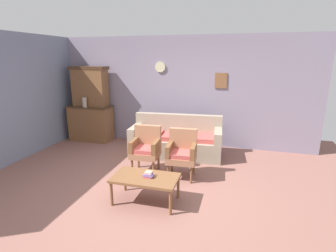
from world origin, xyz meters
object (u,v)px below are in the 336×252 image
object	(u,v)px
coffee_table	(145,179)
side_cabinet	(91,123)
armchair_near_cabinet	(182,151)
armchair_row_middle	(146,147)
book_stack_on_table	(149,175)
vase_on_cabinet	(85,102)
floral_couch	(176,141)

from	to	relation	value
coffee_table	side_cabinet	bearing A→B (deg)	134.24
armchair_near_cabinet	coffee_table	world-z (taller)	armchair_near_cabinet
armchair_row_middle	book_stack_on_table	world-z (taller)	armchair_row_middle
armchair_row_middle	coffee_table	bearing A→B (deg)	-70.37
side_cabinet	vase_on_cabinet	distance (m)	0.62
floral_couch	coffee_table	distance (m)	2.09
side_cabinet	armchair_near_cabinet	size ratio (longest dim) A/B	1.28
vase_on_cabinet	book_stack_on_table	world-z (taller)	vase_on_cabinet
floral_couch	book_stack_on_table	size ratio (longest dim) A/B	13.56
floral_couch	armchair_near_cabinet	size ratio (longest dim) A/B	2.32
side_cabinet	armchair_row_middle	world-z (taller)	side_cabinet
armchair_row_middle	coffee_table	distance (m)	1.14
side_cabinet	armchair_near_cabinet	xyz separation A→B (m)	(2.85, -1.56, 0.03)
armchair_near_cabinet	side_cabinet	bearing A→B (deg)	151.28
vase_on_cabinet	floral_couch	world-z (taller)	vase_on_cabinet
side_cabinet	floral_couch	world-z (taller)	side_cabinet
coffee_table	book_stack_on_table	xyz separation A→B (m)	(0.05, 0.01, 0.08)
armchair_row_middle	armchair_near_cabinet	size ratio (longest dim) A/B	1.00
vase_on_cabinet	armchair_near_cabinet	xyz separation A→B (m)	(2.88, -1.38, -0.56)
vase_on_cabinet	floral_couch	distance (m)	2.63
coffee_table	book_stack_on_table	bearing A→B (deg)	6.03
armchair_row_middle	coffee_table	world-z (taller)	armchair_row_middle
side_cabinet	coffee_table	world-z (taller)	side_cabinet
side_cabinet	vase_on_cabinet	size ratio (longest dim) A/B	4.47
side_cabinet	armchair_near_cabinet	bearing A→B (deg)	-28.72
floral_couch	book_stack_on_table	distance (m)	2.09
side_cabinet	armchair_row_middle	distance (m)	2.61
armchair_near_cabinet	coffee_table	bearing A→B (deg)	-108.67
side_cabinet	armchair_near_cabinet	world-z (taller)	side_cabinet
floral_couch	armchair_near_cabinet	world-z (taller)	same
side_cabinet	vase_on_cabinet	xyz separation A→B (m)	(-0.03, -0.18, 0.59)
vase_on_cabinet	armchair_row_middle	distance (m)	2.60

